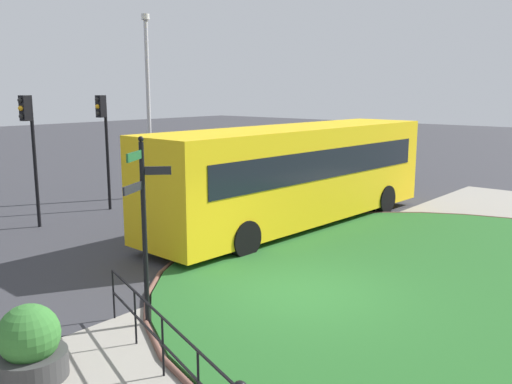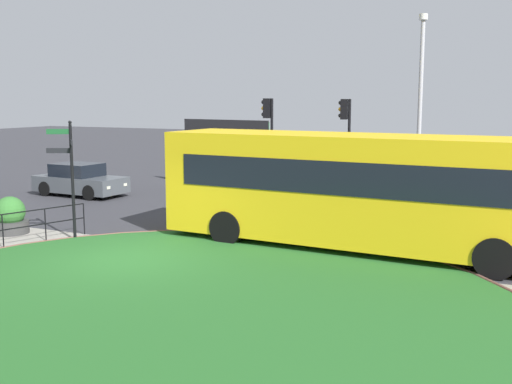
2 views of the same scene
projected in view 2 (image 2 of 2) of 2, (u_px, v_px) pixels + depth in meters
ground at (130, 263)px, 15.92m from camera, size 120.00×120.00×0.00m
sidewalk_paving at (78, 282)px, 14.17m from camera, size 32.00×8.10×0.02m
grass_island at (168, 310)px, 12.20m from camera, size 14.48×14.48×0.10m
grass_kerb_ring at (168, 310)px, 12.20m from camera, size 14.79×14.79×0.11m
signpost_directional at (70, 171)px, 18.11m from camera, size 1.04×0.42×3.55m
railing_grass_edge at (3, 226)px, 17.28m from camera, size 1.67×4.85×1.00m
bus_yellow at (362, 189)px, 16.94m from camera, size 11.48×3.04×3.21m
car_near_lane at (80, 181)px, 26.87m from camera, size 4.14×1.95×1.40m
traffic_light_near at (269, 127)px, 24.67m from camera, size 0.49×0.30×4.19m
traffic_light_far at (346, 129)px, 23.81m from camera, size 0.49×0.30×4.17m
lamppost_tall at (420, 106)px, 23.19m from camera, size 0.32×0.32×7.26m
billboard_left at (226, 141)px, 29.02m from camera, size 4.79×0.75×3.21m
planter_near_signpost at (10, 218)px, 19.21m from camera, size 1.10×1.10×1.18m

